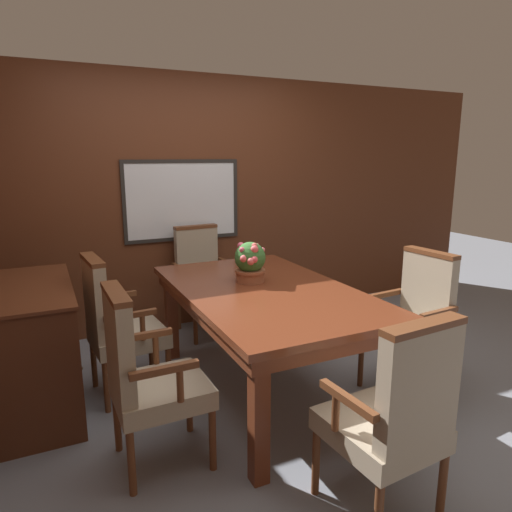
% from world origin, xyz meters
% --- Properties ---
extents(ground_plane, '(14.00, 14.00, 0.00)m').
position_xyz_m(ground_plane, '(0.00, 0.00, 0.00)').
color(ground_plane, gray).
extents(wall_back, '(7.20, 0.08, 2.45)m').
position_xyz_m(wall_back, '(-0.00, 1.72, 1.23)').
color(wall_back, '#5B2D19').
rests_on(wall_back, ground_plane).
extents(dining_table, '(1.12, 1.89, 0.78)m').
position_xyz_m(dining_table, '(0.04, 0.11, 0.69)').
color(dining_table, maroon).
rests_on(dining_table, ground_plane).
extents(chair_head_far, '(0.54, 0.53, 1.02)m').
position_xyz_m(chair_head_far, '(0.02, 1.45, 0.55)').
color(chair_head_far, brown).
rests_on(chair_head_far, ground_plane).
extents(chair_left_near, '(0.51, 0.52, 1.02)m').
position_xyz_m(chair_left_near, '(-0.91, -0.34, 0.55)').
color(chair_left_near, brown).
rests_on(chair_left_near, ground_plane).
extents(chair_left_far, '(0.53, 0.54, 1.02)m').
position_xyz_m(chair_left_far, '(-0.93, 0.52, 0.55)').
color(chair_left_far, brown).
rests_on(chair_left_far, ground_plane).
extents(chair_right_near, '(0.53, 0.54, 1.02)m').
position_xyz_m(chair_right_near, '(1.03, -0.31, 0.55)').
color(chair_right_near, brown).
rests_on(chair_right_near, ground_plane).
extents(chair_head_near, '(0.54, 0.53, 1.02)m').
position_xyz_m(chair_head_near, '(0.02, -1.22, 0.55)').
color(chair_head_near, brown).
rests_on(chair_head_near, ground_plane).
extents(potted_plant, '(0.23, 0.24, 0.30)m').
position_xyz_m(potted_plant, '(0.01, 0.32, 0.93)').
color(potted_plant, '#9E5638').
rests_on(potted_plant, dining_table).
extents(sideboard_cabinet, '(0.54, 1.16, 0.85)m').
position_xyz_m(sideboard_cabinet, '(-1.45, 0.59, 0.43)').
color(sideboard_cabinet, '#512816').
rests_on(sideboard_cabinet, ground_plane).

